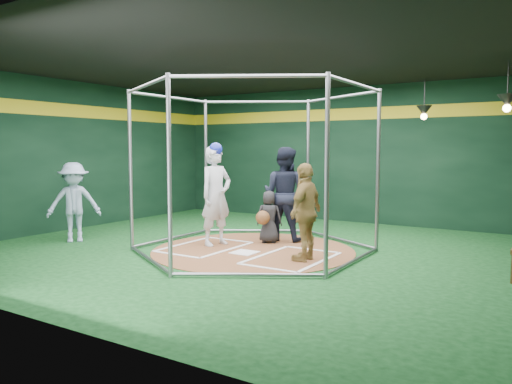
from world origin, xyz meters
The scene contains 13 objects.
room_shell centered at (0.00, 0.01, 1.75)m, with size 10.10×9.10×3.53m.
clay_disc centered at (0.00, 0.00, 0.01)m, with size 3.80×3.80×0.01m, color brown.
home_plate centered at (0.00, -0.30, 0.02)m, with size 0.43×0.43×0.01m, color white.
batter_box_left centered at (-0.95, -0.25, 0.02)m, with size 1.17×1.77×0.01m.
batter_box_right centered at (0.95, -0.25, 0.02)m, with size 1.17×1.77×0.01m.
batting_cage centered at (0.00, 0.00, 1.50)m, with size 4.05×4.67×3.00m.
pendant_lamp_near centered at (2.20, 3.60, 2.74)m, with size 0.34×0.34×0.90m.
pendant_lamp_far centered at (4.00, 2.00, 2.74)m, with size 0.34×0.34×0.90m.
batter_figure centered at (-0.89, 0.04, 1.01)m, with size 0.62×0.80×2.02m.
visitor_leopard centered at (1.22, -0.25, 0.84)m, with size 0.97×0.41×1.66m, color tan.
catcher_figure centered at (-0.13, 0.78, 0.54)m, with size 0.61×0.65×1.06m.
umpire centered at (-0.01, 1.22, 0.98)m, with size 0.94×0.73×1.93m, color black.
bystander_blue centered at (-3.61, -1.17, 0.82)m, with size 1.05×0.61×1.63m, color #91A5C0.
Camera 1 is at (4.94, -7.81, 1.92)m, focal length 35.00 mm.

